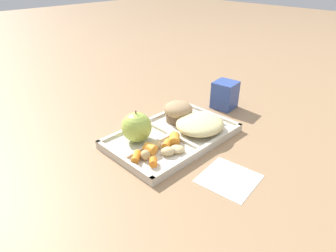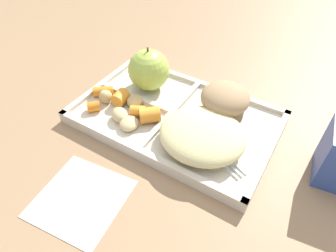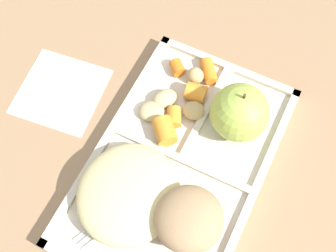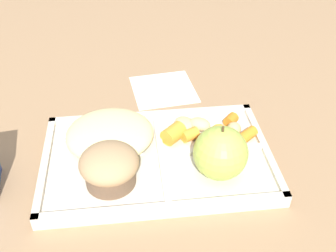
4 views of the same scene
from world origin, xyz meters
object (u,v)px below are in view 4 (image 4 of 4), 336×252
Objects in this scene: bran_muffin at (109,167)px; plastic_fork at (94,143)px; green_apple at (220,153)px; lunch_tray at (158,159)px.

plastic_fork is (0.03, -0.09, -0.03)m from bran_muffin.
green_apple is at bearing 154.35° from plastic_fork.
bran_muffin reaches higher than plastic_fork.
plastic_fork is at bearing -25.65° from green_apple.
green_apple is (-0.09, 0.05, 0.05)m from lunch_tray.
green_apple is 0.16m from bran_muffin.
bran_muffin is at bearing 0.00° from green_apple.
lunch_tray is at bearing 156.74° from plastic_fork.
green_apple is 1.03× the size of bran_muffin.
bran_muffin is (0.07, 0.05, 0.04)m from lunch_tray.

